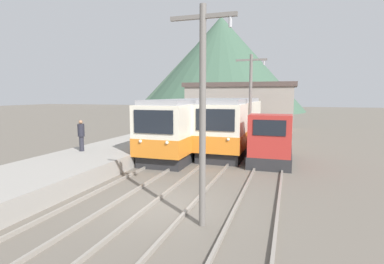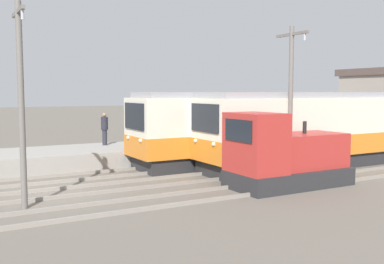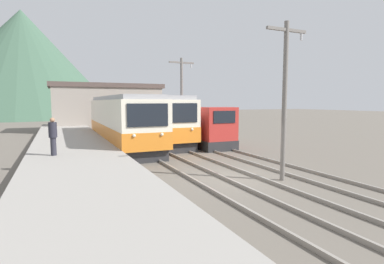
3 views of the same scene
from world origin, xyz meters
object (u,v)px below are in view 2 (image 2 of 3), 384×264
commuter_train_left (256,129)px  person_on_platform (105,128)px  catenary_mast_mid (291,95)px  shunting_locomotive (284,157)px  commuter_train_center (308,133)px  catenary_mast_near (21,97)px

commuter_train_left → person_on_platform: (-4.63, -6.98, 0.05)m
commuter_train_left → catenary_mast_mid: (4.31, -1.39, 1.89)m
shunting_locomotive → catenary_mast_mid: 3.29m
shunting_locomotive → catenary_mast_mid: catenary_mast_mid is taller
catenary_mast_mid → person_on_platform: catenary_mast_mid is taller
commuter_train_center → person_on_platform: (-7.43, -8.09, 0.05)m
catenary_mast_near → commuter_train_center: bearing=96.2°
commuter_train_left → commuter_train_center: commuter_train_center is taller
shunting_locomotive → catenary_mast_near: (-1.49, -9.64, 2.44)m
commuter_train_left → catenary_mast_mid: size_ratio=2.14×
shunting_locomotive → person_on_platform: size_ratio=2.78×
shunting_locomotive → commuter_train_center: bearing=126.0°
commuter_train_center → shunting_locomotive: size_ratio=2.42×
commuter_train_left → shunting_locomotive: (5.80, -3.02, -0.55)m
commuter_train_left → catenary_mast_near: bearing=-71.2°
catenary_mast_mid → catenary_mast_near: bearing=-90.0°
shunting_locomotive → catenary_mast_mid: size_ratio=0.75×
commuter_train_left → person_on_platform: commuter_train_left is taller
commuter_train_left → shunting_locomotive: commuter_train_left is taller
catenary_mast_near → person_on_platform: size_ratio=3.69×
commuter_train_center → catenary_mast_mid: size_ratio=1.83×
commuter_train_left → person_on_platform: bearing=-123.5°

